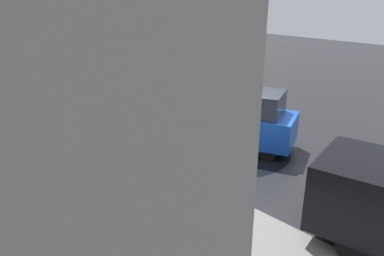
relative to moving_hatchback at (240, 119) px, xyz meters
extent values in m
plane|color=black|center=(-0.88, 0.29, -1.03)|extent=(60.00, 60.00, 0.00)
cube|color=slate|center=(-0.88, 4.49, -1.01)|extent=(24.00, 3.20, 0.04)
cube|color=blue|center=(0.08, 0.03, -0.23)|extent=(4.25, 3.02, 0.99)
cube|color=#1E232B|center=(-0.21, -0.08, 0.65)|extent=(2.73, 2.26, 0.77)
cylinder|color=black|center=(1.01, 1.17, -0.73)|extent=(0.64, 0.43, 0.60)
cylinder|color=black|center=(1.54, -0.15, -0.73)|extent=(0.64, 0.43, 0.60)
cylinder|color=black|center=(-1.38, 0.22, -0.73)|extent=(0.64, 0.43, 0.60)
cylinder|color=black|center=(-0.85, -1.11, -0.73)|extent=(0.64, 0.43, 0.60)
cube|color=black|center=(-5.19, 2.12, 0.12)|extent=(2.34, 2.41, 1.50)
cylinder|color=black|center=(-5.45, 2.97, -0.63)|extent=(0.84, 0.41, 0.80)
cylinder|color=black|center=(-5.15, 1.24, -0.63)|extent=(0.84, 0.41, 0.80)
cylinder|color=#197A2D|center=(2.12, 2.60, -0.72)|extent=(0.22, 0.22, 0.62)
sphere|color=#197A2D|center=(2.12, 2.60, -0.35)|extent=(0.26, 0.26, 0.26)
cylinder|color=#197A2D|center=(1.96, 2.60, -0.64)|extent=(0.10, 0.09, 0.09)
cylinder|color=#197A2D|center=(2.28, 2.60, -0.64)|extent=(0.10, 0.09, 0.09)
cylinder|color=#2D2D2D|center=(2.12, 2.60, -1.00)|extent=(0.31, 0.31, 0.06)
cube|color=#B2262D|center=(3.19, 2.74, -0.30)|extent=(0.28, 0.39, 0.55)
sphere|color=tan|center=(3.19, 2.74, 0.08)|extent=(0.22, 0.22, 0.22)
cylinder|color=#1E1E2D|center=(3.21, 2.65, -0.80)|extent=(0.13, 0.13, 0.45)
cylinder|color=#1E1E2D|center=(3.18, 2.83, -0.80)|extent=(0.13, 0.13, 0.45)
cylinder|color=#B2262D|center=(3.22, 2.50, -0.30)|extent=(0.09, 0.09, 0.50)
cylinder|color=#B2262D|center=(3.16, 2.98, -0.30)|extent=(0.09, 0.09, 0.50)
cylinder|color=#B7BABF|center=(-2.58, 6.27, -0.50)|extent=(0.04, 0.04, 1.05)
cylinder|color=#B7BABF|center=(-0.09, 6.27, -0.50)|extent=(0.04, 0.04, 1.05)
cylinder|color=#B7BABF|center=(2.40, 6.27, -0.50)|extent=(0.04, 0.04, 1.05)
cylinder|color=#B7BABF|center=(-2.58, 6.27, -0.03)|extent=(9.97, 0.04, 0.04)
cylinder|color=#B7BABF|center=(-2.58, 6.27, -0.45)|extent=(9.97, 0.04, 0.04)
cylinder|color=#4C4C51|center=(3.78, 4.19, 0.17)|extent=(0.07, 0.07, 2.40)
cube|color=black|center=(3.78, 4.19, 1.12)|extent=(0.04, 0.44, 0.44)
cylinder|color=black|center=(-0.03, 0.52, -1.02)|extent=(4.11, 4.11, 0.01)
camera|label=1|loc=(-7.60, 9.71, 4.25)|focal=35.00mm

